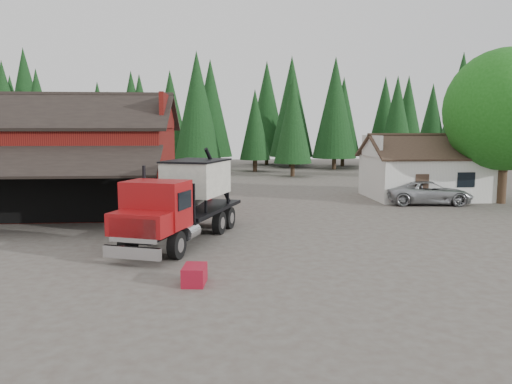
{
  "coord_description": "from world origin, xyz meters",
  "views": [
    {
      "loc": [
        -2.05,
        -21.63,
        4.95
      ],
      "look_at": [
        -0.04,
        3.13,
        1.8
      ],
      "focal_mm": 35.0,
      "sensor_mm": 36.0,
      "label": 1
    }
  ],
  "objects": [
    {
      "name": "farmhouse",
      "position": [
        13.0,
        13.0,
        1.67
      ],
      "size": [
        8.6,
        6.42,
        4.65
      ],
      "color": "silver",
      "rests_on": "ground"
    },
    {
      "name": "near_pine_d",
      "position": [
        -4.0,
        34.0,
        7.39
      ],
      "size": [
        5.28,
        5.28,
        13.4
      ],
      "color": "#382619",
      "rests_on": "ground"
    },
    {
      "name": "silver_car",
      "position": [
        11.96,
        10.0,
        0.78
      ],
      "size": [
        5.86,
        3.18,
        1.56
      ],
      "primitive_type": "imported",
      "rotation": [
        0.0,
        0.0,
        1.46
      ],
      "color": "#A3A6AA",
      "rests_on": "ground"
    },
    {
      "name": "red_barn",
      "position": [
        -11.0,
        9.9,
        2.69
      ],
      "size": [
        12.8,
        13.63,
        7.18
      ],
      "color": "maroon",
      "rests_on": "ground"
    },
    {
      "name": "near_pine_c",
      "position": [
        22.0,
        26.0,
        6.89
      ],
      "size": [
        4.84,
        4.84,
        12.4
      ],
      "color": "#382619",
      "rests_on": "ground"
    },
    {
      "name": "ground",
      "position": [
        0.0,
        0.0,
        0.0
      ],
      "size": [
        120.0,
        120.0,
        0.0
      ],
      "primitive_type": "plane",
      "color": "#4D433C",
      "rests_on": "ground"
    },
    {
      "name": "equip_box",
      "position": [
        -2.76,
        -6.0,
        0.3
      ],
      "size": [
        0.82,
        1.17,
        0.6
      ],
      "primitive_type": "cube",
      "rotation": [
        0.0,
        0.0,
        -0.12
      ],
      "color": "maroon",
      "rests_on": "ground"
    },
    {
      "name": "conifer_backdrop",
      "position": [
        0.0,
        42.0,
        0.0
      ],
      "size": [
        76.0,
        16.0,
        16.0
      ],
      "primitive_type": null,
      "color": "black",
      "rests_on": "ground"
    },
    {
      "name": "near_pine_b",
      "position": [
        6.0,
        30.0,
        5.89
      ],
      "size": [
        3.96,
        3.96,
        10.4
      ],
      "color": "#382619",
      "rests_on": "ground"
    },
    {
      "name": "feed_truck",
      "position": [
        -3.48,
        0.34,
        1.9
      ],
      "size": [
        5.4,
        9.29,
        4.07
      ],
      "rotation": [
        0.0,
        0.0,
        -0.36
      ],
      "color": "black",
      "rests_on": "ground"
    },
    {
      "name": "near_pine_a",
      "position": [
        -22.0,
        28.0,
        6.39
      ],
      "size": [
        4.4,
        4.4,
        11.4
      ],
      "color": "#382619",
      "rests_on": "ground"
    },
    {
      "name": "deciduous_tree",
      "position": [
        17.01,
        9.97,
        5.91
      ],
      "size": [
        8.0,
        8.0,
        10.2
      ],
      "color": "#382619",
      "rests_on": "ground"
    }
  ]
}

